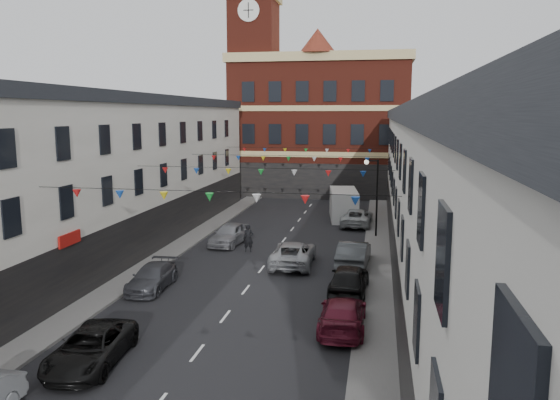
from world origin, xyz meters
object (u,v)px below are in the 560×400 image
Objects in this scene: car_left_d at (152,277)px; car_right_c at (343,314)px; car_right_d at (349,279)px; car_right_e at (354,254)px; car_left_c at (91,348)px; moving_car at (293,253)px; car_left_e at (230,234)px; street_lamp at (374,187)px; car_right_f at (357,217)px; pedestrian at (248,238)px; white_van at (344,204)px.

car_right_c is at bearing -22.27° from car_left_d.
car_right_e reaches higher than car_right_d.
car_left_d is at bearing 93.80° from car_left_c.
car_left_e is at bearing -42.05° from moving_car.
car_left_e is 0.85× the size of moving_car.
car_right_c is (-1.05, -18.60, -3.20)m from street_lamp.
pedestrian is at bearing 58.21° from car_right_f.
car_right_d is 2.51× the size of pedestrian.
car_right_c is 10.09m from car_right_e.
white_van reaches higher than pedestrian.
pedestrian reaches higher than car_right_c.
street_lamp reaches higher than car_left_e.
car_left_d is 11.20m from car_right_c.
car_right_f is (8.77, 27.97, 0.05)m from car_left_c.
car_left_c is 17.80m from pedestrian.
car_right_c is 1.02× the size of car_right_d.
car_right_e reaches higher than moving_car.
car_left_d is 21.58m from car_right_f.
car_left_e is at bearing -44.08° from car_right_d.
car_right_d reaches higher than car_left_c.
car_right_e reaches higher than car_left_c.
car_right_d is (0.00, 4.87, 0.11)m from car_right_c.
white_van is at bearing 65.94° from car_left_d.
pedestrian is at bearing -60.36° from car_right_c.
street_lamp reaches higher than car_left_c.
car_left_d is 0.74× the size of white_van.
moving_car is (6.76, 6.01, 0.11)m from car_left_d.
white_van is at bearing 71.25° from car_left_c.
pedestrian reaches higher than moving_car.
car_right_c is at bearing 23.91° from car_left_c.
car_right_d is at bearing -94.38° from street_lamp.
car_left_d is 23.65m from white_van.
pedestrian is (-6.96, -10.26, 0.22)m from car_right_f.
car_right_e is at bearing 28.54° from car_left_d.
street_lamp is at bearing -120.42° from moving_car.
moving_car is (-3.75, 5.01, -0.06)m from car_right_d.
car_right_f is at bearing 59.80° from car_left_d.
car_right_e reaches higher than car_left_d.
car_left_d is 0.93× the size of car_right_d.
moving_car reaches higher than car_right_c.
white_van is (-1.66, 20.91, 0.51)m from car_right_d.
car_left_c is 19.52m from car_left_e.
moving_car is (-3.75, -0.21, -0.07)m from car_right_e.
car_left_e is at bearing -22.20° from car_right_e.
car_right_d reaches higher than moving_car.
moving_car is at bearing -104.60° from white_van.
car_left_d is 0.89× the size of car_right_e.
car_left_d is 10.68m from car_left_e.
car_left_e is (1.40, 10.58, 0.14)m from car_left_d.
moving_car reaches higher than car_right_f.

